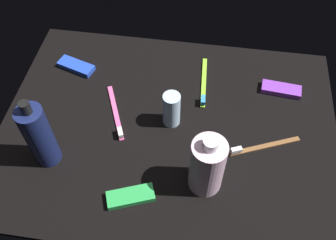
{
  "coord_description": "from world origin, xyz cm",
  "views": [
    {
      "loc": [
        -7.97,
        54.01,
        76.29
      ],
      "look_at": [
        0.0,
        0.0,
        3.0
      ],
      "focal_mm": 39.9,
      "sensor_mm": 36.0,
      "label": 1
    }
  ],
  "objects_px": {
    "deodorant_stick": "(172,109)",
    "toothbrush_pink": "(116,115)",
    "snack_bar_blue": "(76,66)",
    "bodywash_bottle": "(207,165)",
    "snack_bar_green": "(131,196)",
    "lotion_bottle": "(39,136)",
    "snack_bar_purple": "(281,89)",
    "toothbrush_lime": "(204,84)",
    "toothbrush_brown": "(261,146)"
  },
  "relations": [
    {
      "from": "lotion_bottle",
      "to": "deodorant_stick",
      "type": "relative_size",
      "value": 2.07
    },
    {
      "from": "toothbrush_lime",
      "to": "toothbrush_pink",
      "type": "bearing_deg",
      "value": 32.79
    },
    {
      "from": "lotion_bottle",
      "to": "snack_bar_green",
      "type": "height_order",
      "value": "lotion_bottle"
    },
    {
      "from": "lotion_bottle",
      "to": "snack_bar_green",
      "type": "bearing_deg",
      "value": 160.65
    },
    {
      "from": "toothbrush_lime",
      "to": "snack_bar_green",
      "type": "distance_m",
      "value": 0.38
    },
    {
      "from": "deodorant_stick",
      "to": "snack_bar_green",
      "type": "xyz_separation_m",
      "value": [
        0.06,
        0.22,
        -0.04
      ]
    },
    {
      "from": "snack_bar_purple",
      "to": "lotion_bottle",
      "type": "bearing_deg",
      "value": 33.32
    },
    {
      "from": "deodorant_stick",
      "to": "toothbrush_pink",
      "type": "distance_m",
      "value": 0.15
    },
    {
      "from": "snack_bar_green",
      "to": "snack_bar_blue",
      "type": "relative_size",
      "value": 1.0
    },
    {
      "from": "lotion_bottle",
      "to": "toothbrush_lime",
      "type": "xyz_separation_m",
      "value": [
        -0.34,
        -0.28,
        -0.08
      ]
    },
    {
      "from": "deodorant_stick",
      "to": "lotion_bottle",
      "type": "bearing_deg",
      "value": 28.31
    },
    {
      "from": "snack_bar_green",
      "to": "snack_bar_purple",
      "type": "height_order",
      "value": "same"
    },
    {
      "from": "deodorant_stick",
      "to": "snack_bar_purple",
      "type": "xyz_separation_m",
      "value": [
        -0.28,
        -0.14,
        -0.04
      ]
    },
    {
      "from": "lotion_bottle",
      "to": "deodorant_stick",
      "type": "distance_m",
      "value": 0.31
    },
    {
      "from": "toothbrush_brown",
      "to": "toothbrush_pink",
      "type": "bearing_deg",
      "value": -6.77
    },
    {
      "from": "snack_bar_purple",
      "to": "toothbrush_brown",
      "type": "bearing_deg",
      "value": 79.7
    },
    {
      "from": "deodorant_stick",
      "to": "snack_bar_green",
      "type": "distance_m",
      "value": 0.23
    },
    {
      "from": "lotion_bottle",
      "to": "bodywash_bottle",
      "type": "bearing_deg",
      "value": 177.93
    },
    {
      "from": "deodorant_stick",
      "to": "toothbrush_brown",
      "type": "xyz_separation_m",
      "value": [
        -0.22,
        0.05,
        -0.04
      ]
    },
    {
      "from": "lotion_bottle",
      "to": "snack_bar_blue",
      "type": "height_order",
      "value": "lotion_bottle"
    },
    {
      "from": "toothbrush_pink",
      "to": "toothbrush_brown",
      "type": "xyz_separation_m",
      "value": [
        -0.37,
        0.04,
        0.0
      ]
    },
    {
      "from": "snack_bar_green",
      "to": "snack_bar_purple",
      "type": "distance_m",
      "value": 0.5
    },
    {
      "from": "toothbrush_brown",
      "to": "snack_bar_blue",
      "type": "relative_size",
      "value": 1.64
    },
    {
      "from": "lotion_bottle",
      "to": "snack_bar_purple",
      "type": "bearing_deg",
      "value": -152.19
    },
    {
      "from": "toothbrush_lime",
      "to": "snack_bar_green",
      "type": "relative_size",
      "value": 1.73
    },
    {
      "from": "deodorant_stick",
      "to": "bodywash_bottle",
      "type": "bearing_deg",
      "value": 121.51
    },
    {
      "from": "toothbrush_pink",
      "to": "toothbrush_brown",
      "type": "relative_size",
      "value": 1.0
    },
    {
      "from": "toothbrush_pink",
      "to": "snack_bar_blue",
      "type": "bearing_deg",
      "value": -44.99
    },
    {
      "from": "lotion_bottle",
      "to": "toothbrush_lime",
      "type": "bearing_deg",
      "value": -140.75
    },
    {
      "from": "snack_bar_green",
      "to": "toothbrush_lime",
      "type": "bearing_deg",
      "value": -131.02
    },
    {
      "from": "bodywash_bottle",
      "to": "toothbrush_lime",
      "type": "relative_size",
      "value": 0.95
    },
    {
      "from": "snack_bar_blue",
      "to": "snack_bar_purple",
      "type": "height_order",
      "value": "same"
    },
    {
      "from": "bodywash_bottle",
      "to": "toothbrush_brown",
      "type": "relative_size",
      "value": 1.0
    },
    {
      "from": "deodorant_stick",
      "to": "snack_bar_blue",
      "type": "distance_m",
      "value": 0.33
    },
    {
      "from": "snack_bar_green",
      "to": "lotion_bottle",
      "type": "bearing_deg",
      "value": -40.34
    },
    {
      "from": "toothbrush_brown",
      "to": "snack_bar_purple",
      "type": "distance_m",
      "value": 0.2
    },
    {
      "from": "lotion_bottle",
      "to": "toothbrush_brown",
      "type": "height_order",
      "value": "lotion_bottle"
    },
    {
      "from": "toothbrush_brown",
      "to": "snack_bar_blue",
      "type": "bearing_deg",
      "value": -20.62
    },
    {
      "from": "toothbrush_brown",
      "to": "snack_bar_blue",
      "type": "distance_m",
      "value": 0.55
    },
    {
      "from": "deodorant_stick",
      "to": "snack_bar_purple",
      "type": "distance_m",
      "value": 0.32
    },
    {
      "from": "snack_bar_blue",
      "to": "snack_bar_green",
      "type": "bearing_deg",
      "value": 140.32
    },
    {
      "from": "bodywash_bottle",
      "to": "toothbrush_lime",
      "type": "bearing_deg",
      "value": -84.6
    },
    {
      "from": "bodywash_bottle",
      "to": "toothbrush_lime",
      "type": "height_order",
      "value": "bodywash_bottle"
    },
    {
      "from": "toothbrush_lime",
      "to": "toothbrush_pink",
      "type": "height_order",
      "value": "same"
    },
    {
      "from": "toothbrush_lime",
      "to": "toothbrush_brown",
      "type": "xyz_separation_m",
      "value": [
        -0.15,
        0.18,
        0.0
      ]
    },
    {
      "from": "toothbrush_pink",
      "to": "snack_bar_purple",
      "type": "bearing_deg",
      "value": -160.67
    },
    {
      "from": "toothbrush_lime",
      "to": "lotion_bottle",
      "type": "bearing_deg",
      "value": 39.25
    },
    {
      "from": "toothbrush_lime",
      "to": "toothbrush_brown",
      "type": "bearing_deg",
      "value": 130.4
    },
    {
      "from": "bodywash_bottle",
      "to": "snack_bar_blue",
      "type": "relative_size",
      "value": 1.65
    },
    {
      "from": "toothbrush_pink",
      "to": "snack_bar_blue",
      "type": "distance_m",
      "value": 0.21
    }
  ]
}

